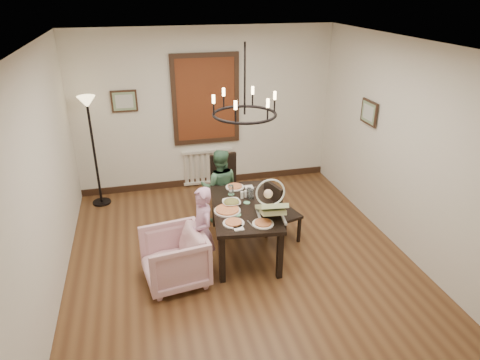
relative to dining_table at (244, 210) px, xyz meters
name	(u,v)px	position (x,y,z in m)	size (l,w,h in m)	color
room_shell	(233,153)	(-0.11, 0.14, 0.78)	(4.51, 5.00, 2.81)	brown
dining_table	(244,210)	(0.00, 0.00, 0.00)	(1.01, 1.58, 0.70)	black
chair_far	(228,187)	(0.00, 1.04, -0.13)	(0.43, 0.43, 0.98)	black
chair_right	(283,211)	(0.60, 0.11, -0.15)	(0.41, 0.41, 0.94)	black
armchair	(174,258)	(-1.01, -0.49, -0.27)	(0.74, 0.76, 0.69)	beige
elderly_woman	(203,238)	(-0.63, -0.36, -0.13)	(0.36, 0.23, 0.98)	#C98EAD
seated_man	(220,193)	(-0.17, 0.85, -0.12)	(0.48, 0.38, 0.99)	#427050
baby_bouncer	(271,205)	(0.25, -0.40, 0.26)	(0.39, 0.54, 0.35)	beige
salad_bowl	(231,203)	(-0.17, 0.03, 0.12)	(0.29, 0.29, 0.07)	white
pizza_platter	(227,210)	(-0.26, -0.12, 0.10)	(0.35, 0.35, 0.04)	tan
drinking_glass	(251,194)	(0.13, 0.15, 0.16)	(0.07, 0.07, 0.15)	silver
window_blinds	(206,100)	(-0.11, 2.24, 0.98)	(1.00, 0.03, 1.40)	#5C2E12
radiator	(208,166)	(-0.11, 2.26, -0.27)	(0.92, 0.12, 0.62)	silver
picture_back	(124,101)	(-1.46, 2.25, 1.03)	(0.42, 0.03, 0.36)	black
picture_right	(369,112)	(2.10, 0.68, 1.03)	(0.42, 0.03, 0.36)	black
floor_lamp	(94,154)	(-2.01, 1.93, 0.28)	(0.30, 0.30, 1.80)	black
chandelier	(245,114)	(0.00, 0.00, 1.33)	(0.80, 0.80, 0.04)	black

